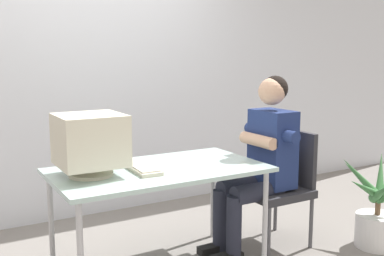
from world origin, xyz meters
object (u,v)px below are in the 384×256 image
at_px(person_seated, 262,157).
at_px(office_chair, 281,182).
at_px(crt_monitor, 91,141).
at_px(keyboard, 140,167).
at_px(potted_plant, 378,209).
at_px(desk, 159,175).

bearing_deg(person_seated, office_chair, 0.00).
bearing_deg(person_seated, crt_monitor, 177.05).
distance_m(crt_monitor, keyboard, 0.39).
bearing_deg(potted_plant, person_seated, 150.11).
xyz_separation_m(office_chair, potted_plant, (0.59, -0.45, -0.19)).
bearing_deg(office_chair, desk, 178.17).
distance_m(crt_monitor, person_seated, 1.32).
distance_m(desk, person_seated, 0.85).
height_order(crt_monitor, office_chair, crt_monitor).
height_order(crt_monitor, person_seated, person_seated).
relative_size(crt_monitor, office_chair, 0.46).
bearing_deg(office_chair, crt_monitor, 177.44).
relative_size(keyboard, office_chair, 0.53).
bearing_deg(keyboard, crt_monitor, 179.70).
distance_m(office_chair, person_seated, 0.29).
xyz_separation_m(crt_monitor, keyboard, (0.33, -0.00, -0.21)).
height_order(keyboard, potted_plant, keyboard).
bearing_deg(desk, person_seated, -2.25).
xyz_separation_m(person_seated, potted_plant, (0.78, -0.45, -0.42)).
xyz_separation_m(keyboard, person_seated, (0.97, -0.06, -0.03)).
height_order(keyboard, person_seated, person_seated).
bearing_deg(potted_plant, desk, 163.47).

